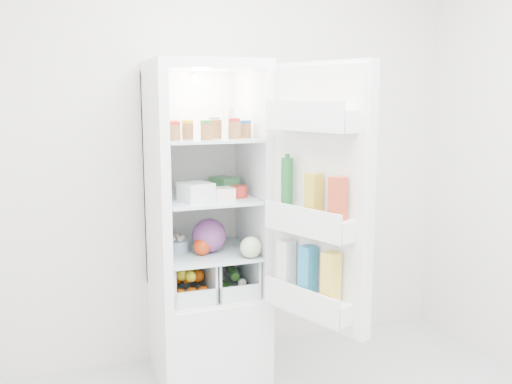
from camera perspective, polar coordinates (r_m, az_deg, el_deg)
name	(u,v)px	position (r m, az deg, el deg)	size (l,w,h in m)	color
room_walls	(343,102)	(2.09, 8.72, 8.87)	(3.02, 3.02, 2.61)	silver
refrigerator	(205,262)	(3.32, -5.12, -6.97)	(0.60, 0.60, 1.80)	white
shelf_low	(208,252)	(3.24, -4.86, -6.01)	(0.49, 0.53, 0.01)	silver
shelf_mid	(207,198)	(3.17, -4.94, -0.62)	(0.49, 0.53, 0.01)	silver
shelf_top	(206,139)	(3.13, -5.03, 5.33)	(0.49, 0.53, 0.01)	silver
crisper_left	(187,276)	(3.26, -6.94, -8.39)	(0.23, 0.46, 0.22)	silver
crisper_right	(229,272)	(3.31, -2.76, -8.00)	(0.23, 0.46, 0.22)	silver
condiment_jars	(207,130)	(3.07, -4.95, 6.18)	(0.46, 0.34, 0.08)	#B21919
squeeze_bottle	(231,123)	(3.12, -2.52, 6.93)	(0.05, 0.05, 0.16)	white
tub_white	(196,192)	(3.05, -6.02, 0.01)	(0.15, 0.15, 0.10)	white
tub_cream	(223,193)	(3.09, -3.32, -0.14)	(0.11, 0.11, 0.06)	white
tin_red	(239,192)	(3.14, -1.75, 0.04)	(0.10, 0.10, 0.06)	red
tub_green	(224,185)	(3.30, -3.20, 0.72)	(0.11, 0.16, 0.09)	#439451
red_cabbage	(209,235)	(3.20, -4.70, -4.35)	(0.19, 0.19, 0.19)	#5E205C
bell_pepper	(202,246)	(3.15, -5.43, -5.44)	(0.10, 0.10, 0.10)	red
mushroom_bowl	(177,246)	(3.24, -7.92, -5.34)	(0.14, 0.14, 0.07)	#8AB2CE
salad_bag	(251,247)	(3.09, -0.54, -5.55)	(0.12, 0.12, 0.12)	#B7D09C
citrus_pile	(189,282)	(3.21, -6.73, -8.98)	(0.20, 0.24, 0.16)	orange
veg_pile	(230,280)	(3.33, -2.66, -8.77)	(0.16, 0.30, 0.10)	#214C19
fridge_door	(318,204)	(2.79, 6.17, -1.18)	(0.36, 0.58, 1.30)	white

